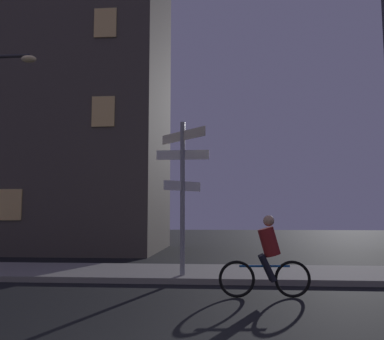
% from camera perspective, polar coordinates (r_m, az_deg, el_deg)
% --- Properties ---
extents(sidewalk_kerb, '(40.00, 2.84, 0.14)m').
position_cam_1_polar(sidewalk_kerb, '(11.39, 1.60, -13.96)').
color(sidewalk_kerb, gray).
rests_on(sidewalk_kerb, ground_plane).
extents(signpost, '(1.34, 1.22, 3.84)m').
position_cam_1_polar(signpost, '(10.48, -1.30, -1.71)').
color(signpost, gray).
rests_on(signpost, sidewalk_kerb).
extents(cyclist, '(1.82, 0.35, 1.61)m').
position_cam_1_polar(cyclist, '(8.54, 10.24, -11.93)').
color(cyclist, black).
rests_on(cyclist, ground_plane).
extents(building_left_block, '(10.72, 6.31, 13.80)m').
position_cam_1_polar(building_left_block, '(21.02, -18.97, 8.76)').
color(building_left_block, '#4C443D').
rests_on(building_left_block, ground_plane).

